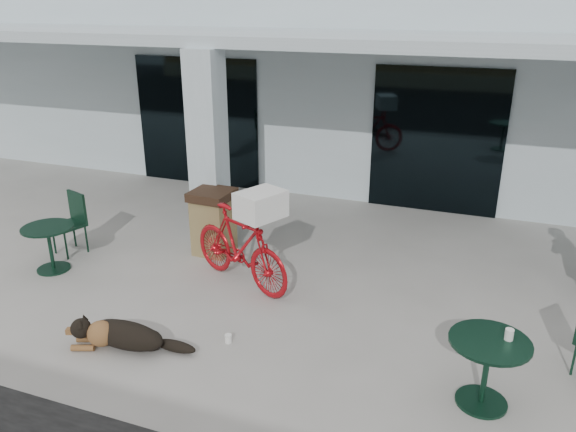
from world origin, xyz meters
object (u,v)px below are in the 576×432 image
at_px(cafe_table_near, 50,248).
at_px(trash_receptacle, 213,222).
at_px(cafe_table_far, 485,372).
at_px(bicycle, 240,247).
at_px(cafe_chair_near, 68,224).
at_px(dog, 126,334).

relative_size(cafe_table_near, trash_receptacle, 0.71).
height_order(cafe_table_near, cafe_table_far, cafe_table_far).
bearing_deg(bicycle, cafe_chair_near, 114.61).
bearing_deg(dog, cafe_table_near, 129.87).
bearing_deg(cafe_table_far, trash_receptacle, 151.29).
xyz_separation_m(cafe_chair_near, cafe_table_far, (6.34, -1.47, -0.12)).
distance_m(cafe_table_near, cafe_chair_near, 0.62).
bearing_deg(dog, trash_receptacle, 75.91).
height_order(dog, trash_receptacle, trash_receptacle).
bearing_deg(dog, cafe_chair_near, 121.89).
distance_m(bicycle, trash_receptacle, 1.18).
bearing_deg(trash_receptacle, cafe_table_near, -144.57).
relative_size(dog, trash_receptacle, 1.09).
distance_m(dog, cafe_chair_near, 3.09).
relative_size(cafe_table_near, cafe_table_far, 0.94).
bearing_deg(cafe_chair_near, bicycle, 18.66).
relative_size(bicycle, trash_receptacle, 1.81).
height_order(dog, cafe_chair_near, cafe_chair_near).
bearing_deg(bicycle, trash_receptacle, 70.43).
xyz_separation_m(cafe_table_near, cafe_chair_near, (-0.16, 0.59, 0.14)).
bearing_deg(cafe_chair_near, cafe_table_far, 5.44).
distance_m(cafe_table_far, trash_receptacle, 4.79).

